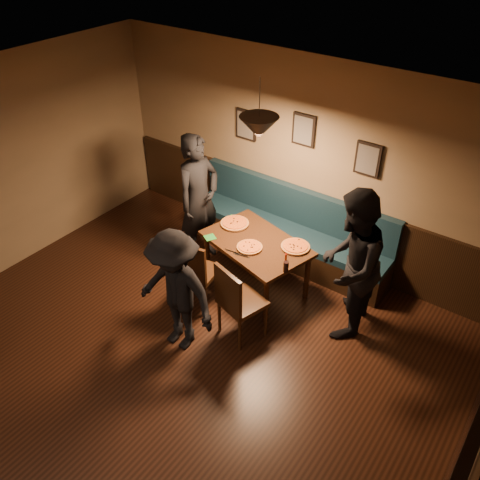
{
  "coord_description": "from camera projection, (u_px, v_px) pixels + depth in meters",
  "views": [
    {
      "loc": [
        2.89,
        -1.89,
        4.42
      ],
      "look_at": [
        0.02,
        2.06,
        0.95
      ],
      "focal_mm": 37.72,
      "sensor_mm": 36.0,
      "label": 1
    }
  ],
  "objects": [
    {
      "name": "floor",
      "position": [
        121.0,
        408.0,
        5.19
      ],
      "size": [
        7.0,
        7.0,
        0.0
      ],
      "primitive_type": "plane",
      "color": "black",
      "rests_on": "ground"
    },
    {
      "name": "ceiling",
      "position": [
        67.0,
        163.0,
        3.57
      ],
      "size": [
        7.0,
        7.0,
        0.0
      ],
      "primitive_type": "plane",
      "rotation": [
        3.14,
        0.0,
        0.0
      ],
      "color": "silver",
      "rests_on": "ground"
    },
    {
      "name": "wall_back",
      "position": [
        302.0,
        161.0,
        6.68
      ],
      "size": [
        6.0,
        0.0,
        6.0
      ],
      "primitive_type": "plane",
      "rotation": [
        1.57,
        0.0,
        0.0
      ],
      "color": "#8C704F",
      "rests_on": "ground"
    },
    {
      "name": "wainscot",
      "position": [
        297.0,
        219.0,
        7.19
      ],
      "size": [
        5.88,
        0.06,
        1.0
      ],
      "primitive_type": "cube",
      "color": "black",
      "rests_on": "ground"
    },
    {
      "name": "booth_bench",
      "position": [
        287.0,
        227.0,
        7.01
      ],
      "size": [
        3.0,
        0.6,
        1.0
      ],
      "primitive_type": null,
      "color": "#0F232D",
      "rests_on": "ground"
    },
    {
      "name": "window_frame",
      "position": [
        467.0,
        440.0,
        3.23
      ],
      "size": [
        0.06,
        2.56,
        1.86
      ],
      "primitive_type": "cube",
      "color": "black",
      "rests_on": "wall_right"
    },
    {
      "name": "window_glass",
      "position": [
        463.0,
        438.0,
        3.25
      ],
      "size": [
        0.0,
        2.4,
        2.4
      ],
      "primitive_type": "plane",
      "rotation": [
        1.57,
        0.0,
        -1.57
      ],
      "color": "black",
      "rests_on": "wall_right"
    },
    {
      "name": "picture_left",
      "position": [
        246.0,
        125.0,
        6.92
      ],
      "size": [
        0.32,
        0.04,
        0.42
      ],
      "primitive_type": "cube",
      "color": "black",
      "rests_on": "wall_back"
    },
    {
      "name": "picture_center",
      "position": [
        304.0,
        130.0,
        6.4
      ],
      "size": [
        0.32,
        0.04,
        0.42
      ],
      "primitive_type": "cube",
      "color": "black",
      "rests_on": "wall_back"
    },
    {
      "name": "picture_right",
      "position": [
        368.0,
        159.0,
        6.06
      ],
      "size": [
        0.32,
        0.04,
        0.42
      ],
      "primitive_type": "cube",
      "color": "black",
      "rests_on": "wall_back"
    },
    {
      "name": "pendant_lamp",
      "position": [
        259.0,
        127.0,
        5.46
      ],
      "size": [
        0.44,
        0.44,
        0.25
      ],
      "primitive_type": "cone",
      "rotation": [
        3.14,
        0.0,
        0.0
      ],
      "color": "black",
      "rests_on": "ceiling"
    },
    {
      "name": "dining_table",
      "position": [
        256.0,
        264.0,
        6.56
      ],
      "size": [
        1.51,
        1.17,
        0.72
      ],
      "primitive_type": "cube",
      "rotation": [
        0.0,
        0.0,
        -0.25
      ],
      "color": "black",
      "rests_on": "floor"
    },
    {
      "name": "chair_near_left",
      "position": [
        199.0,
        270.0,
        6.24
      ],
      "size": [
        0.52,
        0.52,
        1.01
      ],
      "primitive_type": null,
      "rotation": [
        0.0,
        0.0,
        0.18
      ],
      "color": "black",
      "rests_on": "floor"
    },
    {
      "name": "chair_near_right",
      "position": [
        243.0,
        300.0,
        5.77
      ],
      "size": [
        0.56,
        0.56,
        1.03
      ],
      "primitive_type": null,
      "rotation": [
        0.0,
        0.0,
        -0.28
      ],
      "color": "black",
      "rests_on": "floor"
    },
    {
      "name": "diner_left",
      "position": [
        199.0,
        200.0,
        6.77
      ],
      "size": [
        0.51,
        0.72,
        1.87
      ],
      "primitive_type": "imported",
      "rotation": [
        0.0,
        0.0,
        1.47
      ],
      "color": "black",
      "rests_on": "floor"
    },
    {
      "name": "diner_right",
      "position": [
        350.0,
        265.0,
        5.61
      ],
      "size": [
        0.85,
        1.02,
        1.87
      ],
      "primitive_type": "imported",
      "rotation": [
        0.0,
        0.0,
        -1.4
      ],
      "color": "black",
      "rests_on": "floor"
    },
    {
      "name": "diner_front",
      "position": [
        176.0,
        292.0,
        5.5
      ],
      "size": [
        1.01,
        0.6,
        1.54
      ],
      "primitive_type": "imported",
      "rotation": [
        0.0,
        0.0,
        0.02
      ],
      "color": "black",
      "rests_on": "floor"
    },
    {
      "name": "pizza_a",
      "position": [
        235.0,
        223.0,
        6.66
      ],
      "size": [
        0.4,
        0.4,
        0.04
      ],
      "primitive_type": "cylinder",
      "rotation": [
        0.0,
        0.0,
        -0.05
      ],
      "color": "#C57125",
      "rests_on": "dining_table"
    },
    {
      "name": "pizza_b",
      "position": [
        250.0,
        247.0,
        6.24
      ],
      "size": [
        0.41,
        0.41,
        0.04
      ],
      "primitive_type": "cylinder",
      "rotation": [
        0.0,
        0.0,
        -0.36
      ],
      "color": "#C58525",
      "rests_on": "dining_table"
    },
    {
      "name": "pizza_c",
      "position": [
        295.0,
        247.0,
        6.24
      ],
      "size": [
        0.4,
        0.4,
        0.04
      ],
      "primitive_type": "cylinder",
      "rotation": [
        0.0,
        0.0,
        -0.11
      ],
      "color": "orange",
      "rests_on": "dining_table"
    },
    {
      "name": "soda_glass",
      "position": [
        286.0,
        267.0,
        5.84
      ],
      "size": [
        0.07,
        0.07,
        0.13
      ],
      "primitive_type": "cylinder",
      "rotation": [
        0.0,
        0.0,
        0.04
      ],
      "color": "black",
      "rests_on": "dining_table"
    },
    {
      "name": "tabasco_bottle",
      "position": [
        286.0,
        256.0,
        6.02
      ],
      "size": [
        0.03,
        0.03,
        0.11
      ],
      "primitive_type": "cylinder",
      "rotation": [
        0.0,
        0.0,
        0.18
      ],
      "color": "maroon",
      "rests_on": "dining_table"
    },
    {
      "name": "napkin_a",
      "position": [
        232.0,
        218.0,
        6.8
      ],
      "size": [
        0.15,
        0.15,
        0.01
      ],
      "primitive_type": "cube",
      "rotation": [
        0.0,
        0.0,
        -0.08
      ],
      "color": "#1B652C",
      "rests_on": "dining_table"
    },
    {
      "name": "napkin_b",
      "position": [
        210.0,
        237.0,
        6.43
      ],
      "size": [
        0.18,
        0.18,
        0.01
      ],
      "primitive_type": "cube",
      "rotation": [
        0.0,
        0.0,
        -0.51
      ],
      "color": "#1E7223",
      "rests_on": "dining_table"
    },
    {
      "name": "cutlery_set",
      "position": [
        236.0,
        253.0,
        6.16
      ],
      "size": [
        0.2,
        0.05,
        0.0
      ],
      "primitive_type": "cube",
      "rotation": [
        0.0,
        0.0,
        1.73
      ],
      "color": "#B8B9BD",
      "rests_on": "dining_table"
    }
  ]
}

